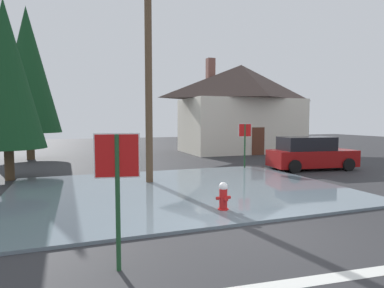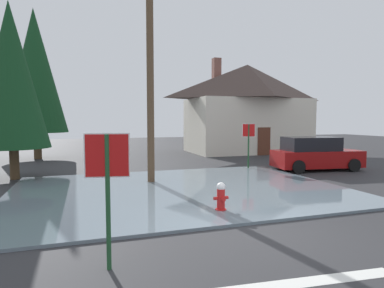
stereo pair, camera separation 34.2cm
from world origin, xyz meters
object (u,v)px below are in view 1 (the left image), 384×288
house (241,107)px  pine_tree_tall_left (28,70)px  pine_tree_mid_left (6,74)px  stop_sign_near (117,173)px  stop_sign_far (245,137)px  parked_car (310,154)px  utility_pole (148,67)px  fire_hydrant (223,198)px

house → pine_tree_tall_left: bearing=-179.8°
pine_tree_tall_left → pine_tree_mid_left: 7.85m
stop_sign_near → pine_tree_tall_left: 18.50m
pine_tree_tall_left → stop_sign_far: bearing=-37.5°
stop_sign_far → parked_car: 3.45m
utility_pole → house: bearing=47.2°
parked_car → pine_tree_mid_left: 14.53m
pine_tree_mid_left → stop_sign_near: bearing=-72.1°
fire_hydrant → parked_car: parked_car is taller
stop_sign_near → fire_hydrant: (3.17, 2.57, -1.25)m
stop_sign_far → pine_tree_tall_left: bearing=142.5°
stop_sign_near → house: (11.91, 17.82, 1.89)m
stop_sign_far → house: (4.29, 8.41, 1.90)m
parked_car → pine_tree_tall_left: size_ratio=0.47×
stop_sign_near → stop_sign_far: (7.63, 9.41, -0.01)m
utility_pole → parked_car: 9.42m
parked_car → pine_tree_mid_left: (-13.95, 1.87, 3.62)m
fire_hydrant → pine_tree_mid_left: bearing=130.7°
stop_sign_far → pine_tree_mid_left: bearing=176.8°
stop_sign_near → stop_sign_far: bearing=51.0°
stop_sign_far → pine_tree_mid_left: size_ratio=0.31×
house → pine_tree_tall_left: pine_tree_tall_left is taller
stop_sign_far → parked_car: size_ratio=0.52×
utility_pole → pine_tree_tall_left: 11.86m
stop_sign_near → house: size_ratio=0.24×
pine_tree_mid_left → house: bearing=27.3°
stop_sign_near → stop_sign_far: size_ratio=0.99×
fire_hydrant → utility_pole: bearing=102.3°
fire_hydrant → stop_sign_far: (4.46, 6.84, 1.25)m
stop_sign_near → pine_tree_mid_left: 10.87m
fire_hydrant → utility_pole: size_ratio=0.09×
utility_pole → stop_sign_far: utility_pole is taller
fire_hydrant → house: (8.74, 15.24, 3.15)m
fire_hydrant → pine_tree_tall_left: (-6.43, 15.19, 5.25)m
fire_hydrant → pine_tree_tall_left: size_ratio=0.09×
stop_sign_near → stop_sign_far: 12.12m
pine_tree_tall_left → fire_hydrant: bearing=-67.1°
stop_sign_far → pine_tree_mid_left: pine_tree_mid_left is taller
fire_hydrant → pine_tree_tall_left: 17.31m
parked_car → stop_sign_near: bearing=-142.8°
stop_sign_near → utility_pole: bearing=73.5°
house → pine_tree_tall_left: 15.32m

